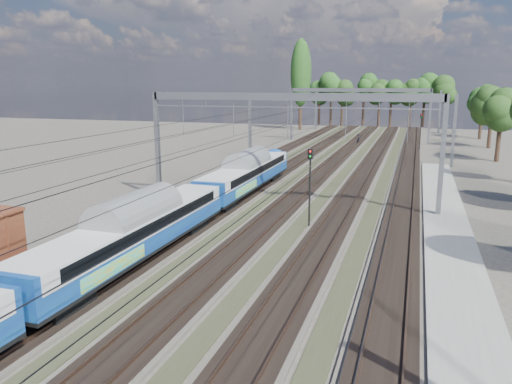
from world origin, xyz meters
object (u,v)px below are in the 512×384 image
(signal_near, at_px, (310,179))
(emu_train, at_px, (132,226))
(worker, at_px, (358,139))
(signal_far, at_px, (421,127))

(signal_near, bearing_deg, emu_train, -111.37)
(emu_train, bearing_deg, worker, 85.16)
(signal_far, bearing_deg, worker, 162.70)
(emu_train, bearing_deg, signal_near, 53.85)
(signal_near, bearing_deg, worker, 107.46)
(worker, height_order, signal_near, signal_near)
(signal_far, bearing_deg, signal_near, -87.44)
(emu_train, distance_m, signal_near, 12.73)
(signal_near, relative_size, signal_far, 1.00)
(signal_near, distance_m, signal_far, 45.59)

